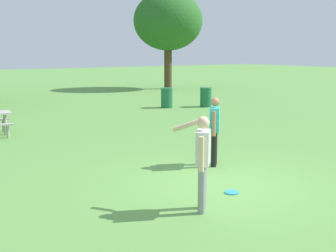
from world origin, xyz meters
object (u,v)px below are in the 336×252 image
Objects in this scene: person_catcher at (215,127)px; trash_can_beside_table at (206,97)px; tree_far_right at (168,21)px; person_thrower at (202,156)px; trash_can_further_along at (167,98)px; frisbee at (232,192)px.

trash_can_beside_table is at bearing 51.69° from person_catcher.
person_catcher is 21.52m from tree_far_right.
person_thrower is 1.71× the size of trash_can_further_along.
person_catcher is 1.71× the size of trash_can_beside_table.
tree_far_right is (12.05, 19.84, 4.80)m from frisbee.
trash_can_beside_table is (7.81, 10.33, 0.47)m from frisbee.
trash_can_further_along is at bearing 155.17° from trash_can_beside_table.
frisbee is at bearing -120.63° from person_catcher.
person_thrower is 13.91m from trash_can_beside_table.
person_thrower is at bearing -122.98° from tree_far_right.
frisbee is 0.28× the size of trash_can_further_along.
person_catcher reaches higher than trash_can_further_along.
trash_can_beside_table is 11.27m from tree_far_right.
person_thrower is 0.24× the size of tree_far_right.
person_thrower is at bearing -134.57° from person_catcher.
tree_far_right reaches higher than trash_can_beside_table.
trash_can_beside_table is at bearing -24.83° from trash_can_further_along.
frisbee is 12.69m from trash_can_further_along.
tree_far_right is (13.11, 20.21, 3.85)m from person_thrower.
trash_can_beside_table is at bearing 52.90° from frisbee.
tree_far_right reaches higher than frisbee.
tree_far_right is (6.01, 8.69, 4.32)m from trash_can_further_along.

